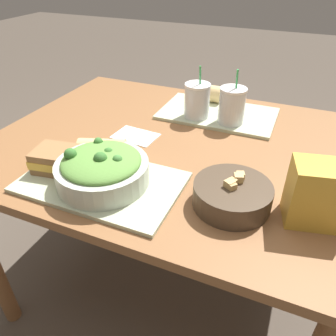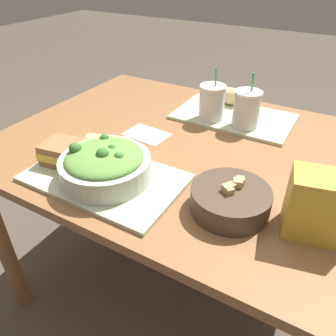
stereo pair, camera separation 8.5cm
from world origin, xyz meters
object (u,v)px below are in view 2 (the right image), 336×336
chip_bag (320,206)px  soup_bowl (230,199)px  baguette_far (227,95)px  napkin_folded (147,134)px  baguette_near (110,146)px  sandwich_near (66,153)px  drink_cup_red (246,110)px  drink_cup_dark (212,103)px  salad_bowl (105,164)px

chip_bag → soup_bowl: bearing=173.9°
baguette_far → napkin_folded: 0.41m
baguette_far → soup_bowl: bearing=-159.7°
soup_bowl → baguette_near: 0.41m
sandwich_near → napkin_folded: (0.10, 0.28, -0.04)m
baguette_near → chip_bag: (0.60, -0.02, 0.03)m
drink_cup_red → drink_cup_dark: bearing=180.0°
drink_cup_dark → sandwich_near: bearing=-116.9°
drink_cup_red → chip_bag: (0.31, -0.43, 0.00)m
baguette_far → napkin_folded: (-0.15, -0.38, -0.04)m
salad_bowl → drink_cup_dark: drink_cup_dark is taller
soup_bowl → sandwich_near: soup_bowl is taller
baguette_far → napkin_folded: baguette_far is taller
drink_cup_red → salad_bowl: bearing=-114.4°
baguette_far → sandwich_near: bearing=157.5°
napkin_folded → sandwich_near: bearing=-109.8°
soup_bowl → drink_cup_red: (-0.12, 0.45, 0.04)m
salad_bowl → baguette_near: (-0.06, 0.10, -0.01)m
baguette_far → chip_bag: chip_bag is taller
baguette_far → drink_cup_dark: 0.17m
drink_cup_dark → drink_cup_red: (0.13, -0.00, 0.00)m
salad_bowl → sandwich_near: (-0.16, 0.01, -0.01)m
chip_bag → drink_cup_red: bearing=113.6°
soup_bowl → napkin_folded: soup_bowl is taller
soup_bowl → chip_bag: (0.20, 0.02, 0.04)m
drink_cup_dark → salad_bowl: bearing=-100.8°
salad_bowl → chip_bag: 0.55m
sandwich_near → salad_bowl: bearing=-11.2°
salad_bowl → drink_cup_dark: (0.10, 0.51, 0.01)m
baguette_near → napkin_folded: size_ratio=0.99×
salad_bowl → baguette_near: bearing=121.6°
drink_cup_red → chip_bag: 0.53m
soup_bowl → baguette_far: (-0.25, 0.61, 0.01)m
baguette_far → drink_cup_dark: bearing=178.8°
baguette_near → napkin_folded: (0.01, 0.19, -0.04)m
soup_bowl → drink_cup_red: size_ratio=1.00×
baguette_near → soup_bowl: bearing=-115.9°
drink_cup_red → chip_bag: bearing=-53.9°
baguette_near → baguette_far: size_ratio=1.39×
chip_bag → napkin_folded: size_ratio=1.00×
soup_bowl → chip_bag: 0.20m
salad_bowl → drink_cup_dark: 0.52m
soup_bowl → drink_cup_red: bearing=104.5°
baguette_near → chip_bag: size_ratio=0.99×
napkin_folded → drink_cup_dark: bearing=55.1°
napkin_folded → drink_cup_red: bearing=37.3°
salad_bowl → drink_cup_dark: bearing=79.2°
baguette_near → baguette_far: 0.59m
drink_cup_dark → soup_bowl: bearing=-61.0°
salad_bowl → baguette_far: salad_bowl is taller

